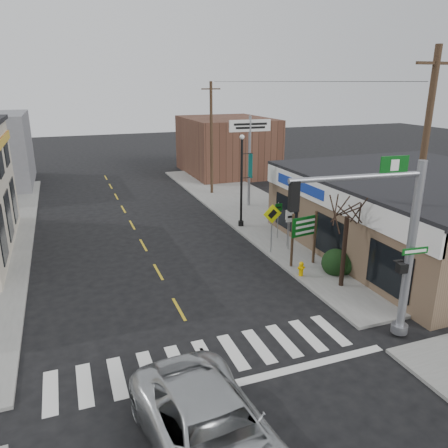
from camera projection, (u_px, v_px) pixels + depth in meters
name	position (u px, v px, depth m)	size (l,w,h in m)	color
ground	(210.00, 365.00, 14.62)	(140.00, 140.00, 0.00)	black
sidewalk_right	(275.00, 222.00, 29.17)	(6.00, 38.00, 0.13)	slate
center_line	(158.00, 272.00, 21.74)	(0.12, 56.00, 0.01)	gold
crosswalk	(206.00, 358.00, 14.97)	(11.00, 2.20, 0.01)	silver
thrift_store	(422.00, 215.00, 24.17)	(12.00, 14.00, 4.00)	brown
bldg_distant_right	(226.00, 146.00, 44.45)	(8.00, 10.00, 5.60)	#533326
suv	(213.00, 435.00, 10.60)	(2.84, 6.16, 1.71)	#B6BABC
traffic_signal_pole	(395.00, 235.00, 14.80)	(5.24, 0.39, 6.63)	gray
guide_sign	(304.00, 231.00, 21.74)	(1.58, 0.13, 2.77)	#422F1F
fire_hydrant	(301.00, 268.00, 20.91)	(0.23, 0.23, 0.72)	#EFB600
ped_crossing_sign	(272.00, 220.00, 23.32)	(1.06, 0.07, 2.73)	gray
lamp_post	(242.00, 174.00, 27.29)	(0.76, 0.60, 5.84)	black
dance_center_sign	(250.00, 138.00, 31.48)	(3.11, 0.19, 6.61)	gray
bare_tree	(348.00, 204.00, 18.83)	(2.47, 2.47, 4.94)	black
shrub_front	(336.00, 263.00, 21.23)	(1.37, 1.37, 1.03)	#133414
shrub_back	(333.00, 239.00, 24.84)	(1.03, 1.03, 0.78)	#173313
utility_pole_near	(420.00, 177.00, 17.49)	(1.78, 0.27, 10.22)	#462C1E
utility_pole_far	(211.00, 138.00, 35.33)	(1.55, 0.23, 8.94)	#433021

